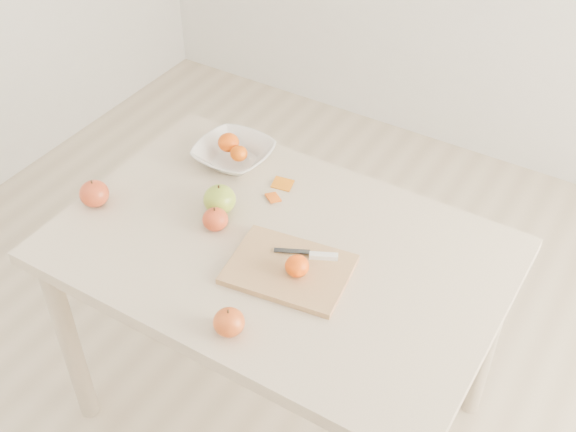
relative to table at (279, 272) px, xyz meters
The scene contains 14 objects.
ground 0.65m from the table, ahead, with size 3.50×3.50×0.00m, color #C6B293.
table is the anchor object (origin of this frame).
cutting_board 0.15m from the table, 42.18° to the right, with size 0.31×0.23×0.02m, color tan.
board_tangerine 0.19m from the table, 36.60° to the right, with size 0.06×0.06×0.05m, color #DE3B07.
fruit_bowl 0.42m from the table, 141.69° to the left, with size 0.23×0.23×0.06m, color silver.
bowl_tangerine_near 0.46m from the table, 142.71° to the left, with size 0.07×0.07×0.06m, color #DE5507.
bowl_tangerine_far 0.40m from the table, 140.64° to the left, with size 0.05×0.05×0.05m, color #E34608.
orange_peel_a 0.28m from the table, 119.29° to the left, with size 0.06×0.04×0.00m, color orange.
orange_peel_b 0.22m from the table, 126.30° to the left, with size 0.04×0.04×0.00m, color #D9550F.
paring_knife 0.17m from the table, ahead, with size 0.16×0.08×0.01m.
apple_green 0.26m from the table, behind, with size 0.09×0.09×0.08m, color olive.
apple_red_c 0.34m from the table, 79.30° to the right, with size 0.08×0.08×0.07m, color maroon.
apple_red_d 0.57m from the table, 167.16° to the right, with size 0.08×0.08×0.08m, color maroon.
apple_red_b 0.23m from the table, behind, with size 0.07×0.07×0.06m, color maroon.
Camera 1 is at (0.76, -1.19, 2.08)m, focal length 45.00 mm.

